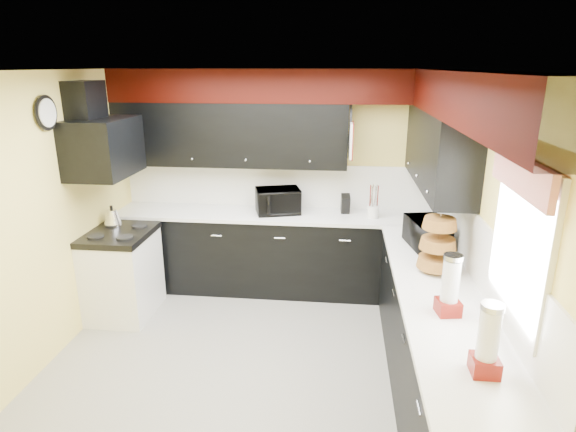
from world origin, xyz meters
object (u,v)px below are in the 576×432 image
object	(u,v)px
toaster_oven	(278,201)
kettle	(112,217)
utensil_crock	(373,212)
knife_block	(345,204)
microwave	(428,233)

from	to	relation	value
toaster_oven	kettle	bearing A→B (deg)	-177.88
toaster_oven	kettle	size ratio (longest dim) A/B	2.61
utensil_crock	kettle	bearing A→B (deg)	-169.88
toaster_oven	knife_block	bearing A→B (deg)	-10.93
microwave	utensil_crock	xyz separation A→B (m)	(-0.44, 0.83, -0.06)
utensil_crock	kettle	xyz separation A→B (m)	(-2.75, -0.49, -0.01)
kettle	utensil_crock	bearing A→B (deg)	10.12
utensil_crock	knife_block	distance (m)	0.33
toaster_oven	utensil_crock	distance (m)	1.06
microwave	kettle	xyz separation A→B (m)	(-3.19, 0.34, -0.07)
toaster_oven	microwave	distance (m)	1.75
toaster_oven	knife_block	xyz separation A→B (m)	(0.75, 0.07, -0.03)
microwave	kettle	size ratio (longest dim) A/B	2.55
toaster_oven	knife_block	size ratio (longest dim) A/B	2.27
knife_block	kettle	size ratio (longest dim) A/B	1.15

